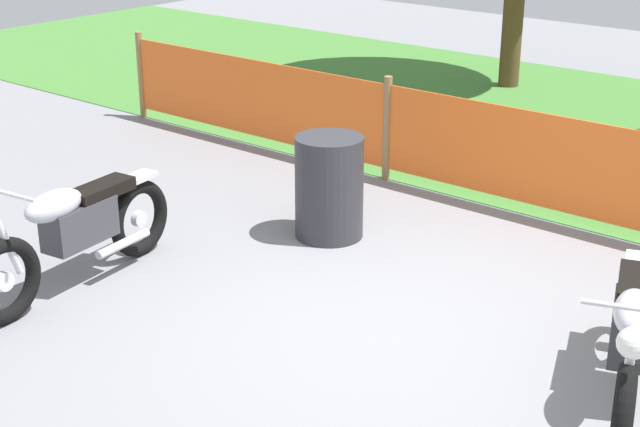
# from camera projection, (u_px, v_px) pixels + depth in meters

# --- Properties ---
(ground) EXTENTS (24.00, 24.00, 0.02)m
(ground) POSITION_uv_depth(u_px,v_px,m) (390.00, 328.00, 6.55)
(ground) COLOR gray
(barrier_fence) EXTENTS (11.05, 0.08, 1.05)m
(barrier_fence) POSITION_uv_depth(u_px,v_px,m) (559.00, 164.00, 8.15)
(barrier_fence) COLOR olive
(barrier_fence) RESTS_ON ground
(motorcycle_lead) EXTENTS (0.84, 1.83, 0.90)m
(motorcycle_lead) POSITION_uv_depth(u_px,v_px,m) (630.00, 337.00, 5.51)
(motorcycle_lead) COLOR black
(motorcycle_lead) RESTS_ON ground
(motorcycle_trailing) EXTENTS (0.59, 2.01, 0.95)m
(motorcycle_trailing) POSITION_uv_depth(u_px,v_px,m) (74.00, 230.00, 6.97)
(motorcycle_trailing) COLOR black
(motorcycle_trailing) RESTS_ON ground
(oil_drum) EXTENTS (0.58, 0.58, 0.88)m
(oil_drum) POSITION_uv_depth(u_px,v_px,m) (329.00, 187.00, 7.91)
(oil_drum) COLOR #2D2D33
(oil_drum) RESTS_ON ground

